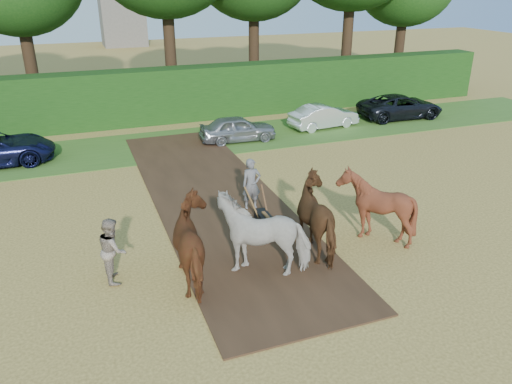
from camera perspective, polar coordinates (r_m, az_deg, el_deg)
ground at (r=12.73m, az=-2.45°, el=-13.72°), size 120.00×120.00×0.00m
earth_strip at (r=18.91m, az=-4.77°, el=-0.58°), size 4.50×17.00×0.05m
grass_verge at (r=25.08m, az=-12.55°, el=5.01°), size 50.00×5.00×0.03m
hedgerow at (r=29.02m, az=-14.20°, el=10.38°), size 46.00×1.60×3.00m
spectator_near at (r=14.06m, az=-16.05°, el=-6.34°), size 0.72×0.91×1.84m
plough_team at (r=14.53m, az=4.22°, el=-3.52°), size 7.35×5.40×2.26m
parked_cars at (r=25.03m, az=-10.71°, el=6.77°), size 35.65×3.14×1.48m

